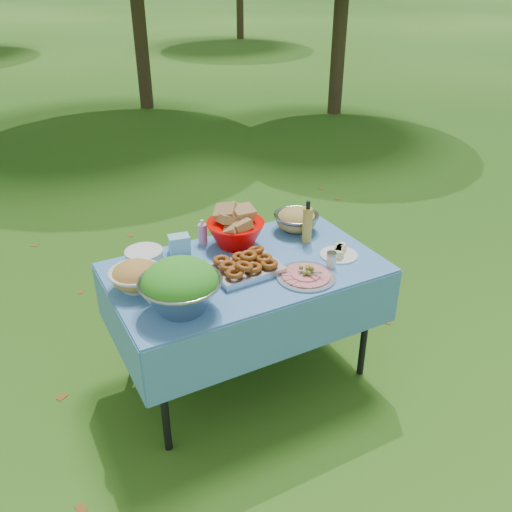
{
  "coord_description": "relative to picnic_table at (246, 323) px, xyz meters",
  "views": [
    {
      "loc": [
        -1.16,
        -2.28,
        2.24
      ],
      "look_at": [
        0.07,
        0.0,
        0.81
      ],
      "focal_mm": 38.0,
      "sensor_mm": 36.0,
      "label": 1
    }
  ],
  "objects": [
    {
      "name": "plate_stack",
      "position": [
        -0.47,
        0.3,
        0.42
      ],
      "size": [
        0.27,
        0.27,
        0.08
      ],
      "primitive_type": "cylinder",
      "rotation": [
        0.0,
        0.0,
        -0.34
      ],
      "color": "silver",
      "rests_on": "picnic_table"
    },
    {
      "name": "cheese_plate",
      "position": [
        0.52,
        -0.14,
        0.41
      ],
      "size": [
        0.27,
        0.27,
        0.06
      ],
      "primitive_type": "cylinder",
      "rotation": [
        0.0,
        0.0,
        -0.35
      ],
      "color": "silver",
      "rests_on": "picnic_table"
    },
    {
      "name": "pasta_bowl_steel",
      "position": [
        0.48,
        0.26,
        0.45
      ],
      "size": [
        0.35,
        0.35,
        0.14
      ],
      "primitive_type": null,
      "rotation": [
        0.0,
        0.0,
        -0.4
      ],
      "color": "#9C9DA5",
      "rests_on": "picnic_table"
    },
    {
      "name": "fried_tray",
      "position": [
        -0.03,
        -0.06,
        0.42
      ],
      "size": [
        0.37,
        0.26,
        0.08
      ],
      "primitive_type": "cube",
      "rotation": [
        0.0,
        0.0,
        0.03
      ],
      "color": "silver",
      "rests_on": "picnic_table"
    },
    {
      "name": "picnic_table",
      "position": [
        0.0,
        0.0,
        0.0
      ],
      "size": [
        1.46,
        0.86,
        0.76
      ],
      "primitive_type": "cube",
      "color": "#84D0FF",
      "rests_on": "ground"
    },
    {
      "name": "sanitizer_bottle",
      "position": [
        -0.09,
        0.36,
        0.46
      ],
      "size": [
        0.07,
        0.07,
        0.15
      ],
      "primitive_type": "cylinder",
      "rotation": [
        0.0,
        0.0,
        0.42
      ],
      "color": "pink",
      "rests_on": "picnic_table"
    },
    {
      "name": "ground",
      "position": [
        0.0,
        0.0,
        -0.38
      ],
      "size": [
        80.0,
        80.0,
        0.0
      ],
      "primitive_type": "plane",
      "color": "#10370A",
      "rests_on": "ground"
    },
    {
      "name": "wipes_box",
      "position": [
        -0.26,
        0.32,
        0.43
      ],
      "size": [
        0.13,
        0.1,
        0.11
      ],
      "primitive_type": "cube",
      "rotation": [
        0.0,
        0.0,
        -0.18
      ],
      "color": "#87D1E4",
      "rests_on": "picnic_table"
    },
    {
      "name": "oil_bottle",
      "position": [
        0.46,
        0.09,
        0.51
      ],
      "size": [
        0.08,
        0.08,
        0.26
      ],
      "primitive_type": "cylinder",
      "rotation": [
        0.0,
        0.0,
        0.43
      ],
      "color": "gold",
      "rests_on": "picnic_table"
    },
    {
      "name": "pasta_bowl_white",
      "position": [
        -0.59,
        0.06,
        0.45
      ],
      "size": [
        0.31,
        0.31,
        0.15
      ],
      "primitive_type": null,
      "rotation": [
        0.0,
        0.0,
        -0.16
      ],
      "color": "silver",
      "rests_on": "picnic_table"
    },
    {
      "name": "salad_bowl",
      "position": [
        -0.45,
        -0.22,
        0.51
      ],
      "size": [
        0.52,
        0.52,
        0.26
      ],
      "primitive_type": null,
      "rotation": [
        0.0,
        0.0,
        -0.4
      ],
      "color": "#9C9DA5",
      "rests_on": "picnic_table"
    },
    {
      "name": "shaker",
      "position": [
        0.41,
        -0.22,
        0.42
      ],
      "size": [
        0.06,
        0.06,
        0.09
      ],
      "primitive_type": "cylinder",
      "rotation": [
        0.0,
        0.0,
        0.04
      ],
      "color": "white",
      "rests_on": "picnic_table"
    },
    {
      "name": "bread_bowl",
      "position": [
        0.07,
        0.25,
        0.49
      ],
      "size": [
        0.44,
        0.44,
        0.22
      ],
      "primitive_type": null,
      "rotation": [
        0.0,
        0.0,
        0.41
      ],
      "color": "#FB0300",
      "rests_on": "picnic_table"
    },
    {
      "name": "charcuterie_platter",
      "position": [
        0.23,
        -0.25,
        0.42
      ],
      "size": [
        0.35,
        0.35,
        0.07
      ],
      "primitive_type": "cylinder",
      "rotation": [
        0.0,
        0.0,
        0.11
      ],
      "color": "#9EA1A6",
      "rests_on": "picnic_table"
    }
  ]
}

